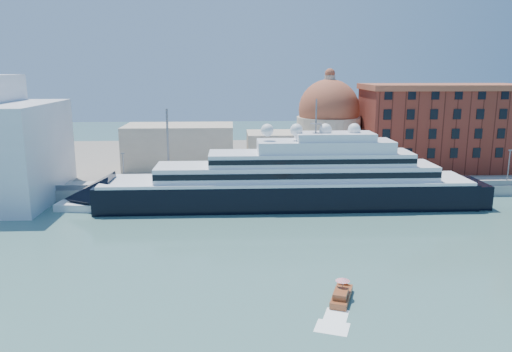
{
  "coord_description": "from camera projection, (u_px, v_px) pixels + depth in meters",
  "views": [
    {
      "loc": [
        -5.23,
        -81.46,
        29.55
      ],
      "look_at": [
        -0.41,
        18.0,
        7.89
      ],
      "focal_mm": 35.0,
      "sensor_mm": 36.0,
      "label": 1
    }
  ],
  "objects": [
    {
      "name": "service_barge",
      "position": [
        90.0,
        206.0,
        105.62
      ],
      "size": [
        13.83,
        6.18,
        3.01
      ],
      "rotation": [
        0.0,
        0.0,
        -0.13
      ],
      "color": "white",
      "rests_on": "ground"
    },
    {
      "name": "church",
      "position": [
        273.0,
        135.0,
        140.35
      ],
      "size": [
        66.0,
        18.0,
        25.5
      ],
      "color": "beige",
      "rests_on": "land"
    },
    {
      "name": "superyacht",
      "position": [
        275.0,
        185.0,
        107.67
      ],
      "size": [
        90.64,
        12.57,
        27.09
      ],
      "color": "black",
      "rests_on": "ground"
    },
    {
      "name": "lamp_posts",
      "position": [
        200.0,
        155.0,
        114.84
      ],
      "size": [
        120.8,
        2.4,
        18.0
      ],
      "color": "slate",
      "rests_on": "quay"
    },
    {
      "name": "quay_fence",
      "position": [
        255.0,
        186.0,
        114.17
      ],
      "size": [
        180.0,
        0.1,
        1.2
      ],
      "primitive_type": "cube",
      "color": "slate",
      "rests_on": "quay"
    },
    {
      "name": "water_taxi",
      "position": [
        341.0,
        295.0,
        64.52
      ],
      "size": [
        4.23,
        6.73,
        3.03
      ],
      "rotation": [
        0.0,
        0.0,
        -0.36
      ],
      "color": "brown",
      "rests_on": "ground"
    },
    {
      "name": "quay",
      "position": [
        254.0,
        189.0,
        118.95
      ],
      "size": [
        180.0,
        10.0,
        2.5
      ],
      "primitive_type": "cube",
      "color": "gray",
      "rests_on": "ground"
    },
    {
      "name": "land",
      "position": [
        249.0,
        159.0,
        159.02
      ],
      "size": [
        260.0,
        72.0,
        2.0
      ],
      "primitive_type": "cube",
      "color": "slate",
      "rests_on": "ground"
    },
    {
      "name": "ground",
      "position": [
        263.0,
        243.0,
        86.04
      ],
      "size": [
        400.0,
        400.0,
        0.0
      ],
      "primitive_type": "plane",
      "color": "#3D6A62",
      "rests_on": "ground"
    },
    {
      "name": "warehouse",
      "position": [
        441.0,
        127.0,
        136.31
      ],
      "size": [
        43.0,
        19.0,
        23.25
      ],
      "color": "maroon",
      "rests_on": "land"
    }
  ]
}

